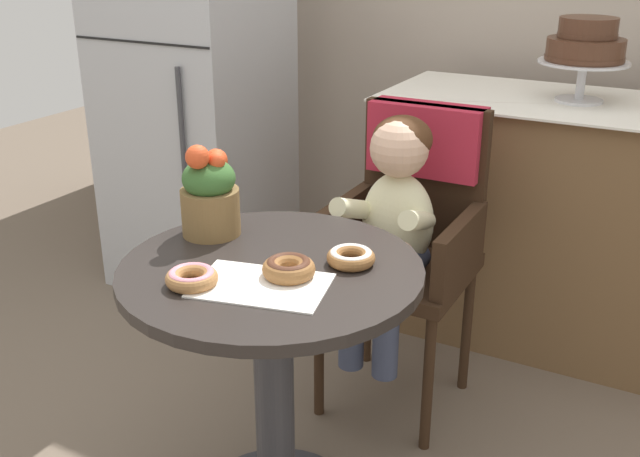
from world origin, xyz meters
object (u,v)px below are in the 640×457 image
seated_child (393,214)px  flower_vase (209,193)px  donut_mid (289,268)px  donut_side (351,257)px  tiered_cake_stand (586,47)px  donut_front (192,277)px  wicker_chair (412,210)px  refrigerator (194,86)px  cafe_table (273,344)px

seated_child → flower_vase: 0.57m
donut_mid → donut_side: size_ratio=1.05×
tiered_cake_stand → flower_vase: bearing=-119.2°
donut_front → tiered_cake_stand: bearing=70.1°
donut_mid → wicker_chair: bearing=89.3°
donut_front → refrigerator: bearing=126.8°
donut_mid → donut_side: (0.09, 0.13, -0.00)m
donut_mid → tiered_cake_stand: tiered_cake_stand is taller
donut_side → tiered_cake_stand: (0.27, 1.20, 0.34)m
donut_mid → refrigerator: (-1.12, 1.13, 0.11)m
donut_front → refrigerator: (-0.95, 1.27, 0.11)m
wicker_chair → donut_mid: bearing=-94.2°
wicker_chair → donut_front: 0.90m
seated_child → tiered_cake_stand: 0.93m
donut_mid → flower_vase: (-0.31, 0.13, 0.08)m
donut_front → donut_mid: 0.22m
cafe_table → wicker_chair: 0.72m
wicker_chair → donut_mid: 0.74m
donut_mid → donut_front: bearing=-141.0°
cafe_table → donut_side: (0.16, 0.10, 0.23)m
flower_vase → tiered_cake_stand: bearing=60.8°
cafe_table → donut_side: 0.30m
donut_mid → refrigerator: bearing=134.6°
cafe_table → donut_side: donut_side is taller
donut_front → flower_vase: (-0.14, 0.27, 0.09)m
seated_child → donut_mid: size_ratio=6.00×
cafe_table → donut_side: bearing=30.6°
seated_child → donut_mid: 0.58m
flower_vase → donut_mid: bearing=-22.9°
cafe_table → wicker_chair: (0.08, 0.70, 0.13)m
seated_child → donut_front: (-0.18, -0.72, 0.06)m
tiered_cake_stand → cafe_table: bearing=-108.5°
cafe_table → seated_child: (0.08, 0.55, 0.17)m
wicker_chair → donut_front: size_ratio=8.17×
wicker_chair → donut_side: bearing=-85.6°
seated_child → donut_side: bearing=-79.5°
seated_child → tiered_cake_stand: (0.36, 0.75, 0.41)m
donut_side → refrigerator: bearing=140.3°
seated_child → flower_vase: size_ratio=2.95×
donut_front → donut_mid: donut_mid is taller
seated_child → refrigerator: refrigerator is taller
donut_mid → donut_side: bearing=54.5°
cafe_table → tiered_cake_stand: (0.43, 1.30, 0.58)m
tiered_cake_stand → wicker_chair: bearing=-120.8°
donut_mid → refrigerator: size_ratio=0.07×
wicker_chair → donut_mid: (-0.01, -0.74, 0.10)m
wicker_chair → tiered_cake_stand: size_ratio=3.18×
cafe_table → donut_mid: donut_mid is taller
flower_vase → donut_side: bearing=-0.0°
donut_side → flower_vase: flower_vase is taller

